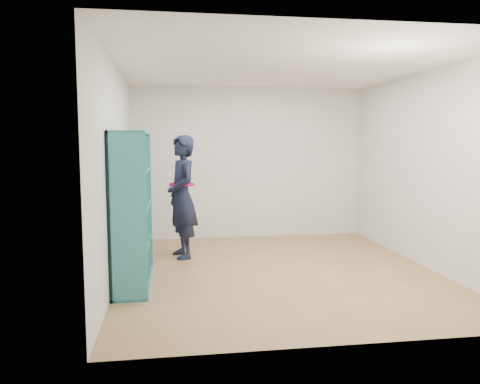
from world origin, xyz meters
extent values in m
plane|color=olive|center=(0.00, 0.00, 0.00)|extent=(4.50, 4.50, 0.00)
plane|color=white|center=(0.00, 0.00, 2.60)|extent=(4.50, 4.50, 0.00)
cube|color=beige|center=(-2.00, 0.00, 1.30)|extent=(0.02, 4.50, 2.60)
cube|color=beige|center=(2.00, 0.00, 1.30)|extent=(0.02, 4.50, 2.60)
cube|color=beige|center=(0.00, 2.25, 1.30)|extent=(4.00, 0.02, 2.60)
cube|color=beige|center=(0.00, -2.25, 1.30)|extent=(4.00, 0.02, 2.60)
cube|color=teal|center=(-1.79, -0.93, 0.89)|extent=(0.39, 0.03, 1.78)
cube|color=teal|center=(-1.79, 0.38, 0.89)|extent=(0.39, 0.03, 1.78)
cube|color=teal|center=(-1.79, -0.27, 0.01)|extent=(0.39, 1.34, 0.03)
cube|color=teal|center=(-1.79, -0.27, 1.77)|extent=(0.39, 1.34, 0.03)
cube|color=teal|center=(-1.98, -0.27, 0.89)|extent=(0.03, 1.34, 1.78)
cube|color=teal|center=(-1.79, -0.48, 0.89)|extent=(0.36, 0.03, 1.73)
cube|color=teal|center=(-1.79, -0.06, 0.89)|extent=(0.36, 0.03, 1.73)
cube|color=teal|center=(-1.79, -0.27, 0.46)|extent=(0.36, 1.28, 0.03)
cube|color=teal|center=(-1.79, -0.27, 0.89)|extent=(0.36, 1.28, 0.03)
cube|color=teal|center=(-1.79, -0.27, 1.32)|extent=(0.36, 1.28, 0.03)
cube|color=beige|center=(-1.77, -0.71, 0.07)|extent=(0.25, 0.16, 0.06)
cube|color=black|center=(-1.76, -0.76, 0.62)|extent=(0.20, 0.18, 0.29)
cube|color=maroon|center=(-1.76, -0.76, 1.06)|extent=(0.20, 0.18, 0.30)
cube|color=silver|center=(-1.77, -0.71, 1.37)|extent=(0.25, 0.16, 0.06)
cube|color=navy|center=(-1.76, -0.34, 0.17)|extent=(0.20, 0.18, 0.26)
cube|color=brown|center=(-1.76, -0.34, 0.61)|extent=(0.20, 0.18, 0.27)
cube|color=#BFB28C|center=(-1.77, -0.28, 0.95)|extent=(0.25, 0.16, 0.09)
cube|color=#26594C|center=(-1.76, -0.34, 1.50)|extent=(0.20, 0.18, 0.32)
cube|color=beige|center=(-1.76, 0.09, 0.18)|extent=(0.20, 0.18, 0.28)
cube|color=black|center=(-1.77, 0.15, 0.51)|extent=(0.25, 0.16, 0.06)
cube|color=maroon|center=(-1.76, 0.09, 1.02)|extent=(0.20, 0.18, 0.23)
cube|color=silver|center=(-1.76, 0.09, 1.48)|extent=(0.20, 0.18, 0.29)
imported|color=black|center=(-1.19, 0.94, 0.88)|extent=(0.58, 0.73, 1.76)
torus|color=#A20C47|center=(-1.19, 0.94, 1.06)|extent=(0.45, 0.45, 0.04)
cube|color=silver|center=(-1.34, 0.97, 1.00)|extent=(0.05, 0.11, 0.14)
cube|color=black|center=(-1.34, 0.97, 1.00)|extent=(0.04, 0.11, 0.14)
camera|label=1|loc=(-1.36, -5.77, 1.67)|focal=35.00mm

